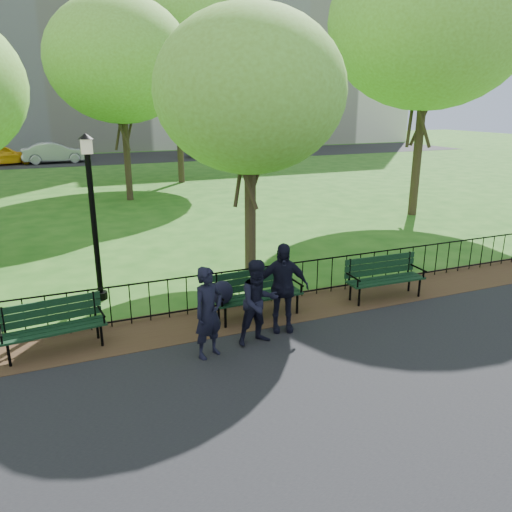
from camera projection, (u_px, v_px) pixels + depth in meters
name	position (u px, v px, depth m)	size (l,w,h in m)	color
ground	(247.00, 351.00, 9.32)	(120.00, 120.00, 0.00)	#225616
asphalt_path	(346.00, 468.00, 6.32)	(60.00, 9.20, 0.01)	black
dirt_strip	(221.00, 319.00, 10.64)	(60.00, 1.60, 0.01)	#3B2718
far_street	(87.00, 159.00, 40.18)	(70.00, 9.00, 0.01)	black
iron_fence	(213.00, 290.00, 10.93)	(24.06, 0.06, 1.00)	black
apartment_east	(303.00, 34.00, 57.65)	(20.00, 15.00, 24.00)	silver
park_bench_main	(241.00, 290.00, 10.39)	(2.08, 0.69, 1.10)	black
park_bench_left_a	(52.00, 321.00, 9.17)	(1.88, 0.76, 1.04)	black
park_bench_right_a	(383.00, 273.00, 11.68)	(1.92, 0.65, 1.08)	black
lamppost	(93.00, 213.00, 11.16)	(0.34, 0.34, 3.81)	black
tree_near_e	(250.00, 92.00, 12.48)	(4.86, 4.86, 6.77)	#2D2116
tree_mid_e	(430.00, 22.00, 18.45)	(7.53, 7.53, 10.50)	#2D2116
tree_far_c	(120.00, 60.00, 21.83)	(6.41, 6.41, 8.93)	#2D2116
tree_far_e	(175.00, 27.00, 26.40)	(8.52, 8.52, 11.87)	#2D2116
person_left	(208.00, 313.00, 8.87)	(0.62, 0.41, 1.70)	black
person_mid	(259.00, 302.00, 9.37)	(0.81, 0.42, 1.66)	black
person_right	(282.00, 287.00, 9.89)	(1.07, 0.44, 1.83)	black
taxi	(2.00, 155.00, 36.39)	(1.72, 4.28, 1.46)	yellow
sedan_silver	(54.00, 153.00, 37.65)	(1.63, 4.67, 1.54)	#B7BABF
sedan_dark	(218.00, 147.00, 42.39)	(2.17, 5.34, 1.55)	black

